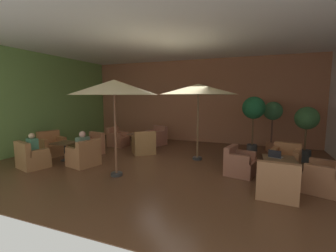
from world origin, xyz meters
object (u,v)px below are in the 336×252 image
(armchair_front_right_south, at_px, (118,139))
(potted_tree_mid_right, at_px, (273,116))
(armchair_front_left_east, at_px, (278,183))
(armchair_front_right_north, at_px, (144,145))
(iced_drink_cup, at_px, (276,155))
(open_laptop, at_px, (275,156))
(armchair_front_left_south, at_px, (326,178))
(potted_tree_mid_left, at_px, (306,123))
(patron_blue_shirt, at_px, (83,143))
(cafe_table_mid_center, at_px, (65,146))
(cafe_table_front_right, at_px, (138,137))
(cafe_table_front_left, at_px, (279,163))
(armchair_mid_center_east, at_px, (32,158))
(patio_umbrella_center_beige, at_px, (198,90))
(armchair_front_right_east, at_px, (156,138))
(patron_by_window, at_px, (32,145))
(armchair_mid_center_north, at_px, (52,146))
(armchair_mid_center_west, at_px, (92,146))
(potted_tree_left_corner, at_px, (254,112))
(patio_umbrella_tall_red, at_px, (114,88))
(armchair_mid_center_south, at_px, (84,156))
(armchair_front_left_west, at_px, (286,161))
(armchair_front_left_north, at_px, (239,164))

(armchair_front_right_south, height_order, potted_tree_mid_right, potted_tree_mid_right)
(armchair_front_left_east, bearing_deg, armchair_front_right_north, 151.82)
(iced_drink_cup, height_order, open_laptop, open_laptop)
(armchair_front_left_south, bearing_deg, armchair_front_left_east, -146.72)
(potted_tree_mid_left, height_order, patron_blue_shirt, potted_tree_mid_left)
(cafe_table_mid_center, bearing_deg, cafe_table_front_right, 61.67)
(iced_drink_cup, bearing_deg, cafe_table_front_right, 158.09)
(cafe_table_front_left, bearing_deg, armchair_front_left_south, -18.46)
(armchair_front_left_east, bearing_deg, armchair_mid_center_east, -176.30)
(patio_umbrella_center_beige, bearing_deg, armchair_front_left_east, -44.74)
(iced_drink_cup, bearing_deg, armchair_front_right_east, 147.50)
(armchair_front_left_south, xyz_separation_m, cafe_table_front_right, (-6.21, 2.51, 0.14))
(armchair_mid_center_east, relative_size, open_laptop, 2.62)
(patron_by_window, bearing_deg, armchair_front_right_north, 49.98)
(cafe_table_front_right, height_order, armchair_front_right_south, armchair_front_right_south)
(armchair_front_right_south, height_order, patron_by_window, patron_by_window)
(armchair_mid_center_north, bearing_deg, open_laptop, 0.63)
(iced_drink_cup, bearing_deg, patron_by_window, -167.60)
(cafe_table_front_left, xyz_separation_m, armchair_mid_center_west, (-6.38, 0.62, -0.19))
(potted_tree_left_corner, distance_m, patron_by_window, 7.40)
(potted_tree_mid_right, height_order, open_laptop, potted_tree_mid_right)
(cafe_table_front_right, xyz_separation_m, patio_umbrella_tall_red, (1.12, -3.29, 1.92))
(cafe_table_front_left, height_order, cafe_table_front_right, same)
(cafe_table_front_left, distance_m, patron_by_window, 7.07)
(cafe_table_front_left, height_order, armchair_front_right_east, armchair_front_right_east)
(patron_by_window, bearing_deg, patio_umbrella_tall_red, 6.31)
(armchair_front_left_south, bearing_deg, open_laptop, 161.19)
(armchair_front_right_east, relative_size, potted_tree_left_corner, 0.46)
(armchair_mid_center_south, relative_size, open_laptop, 2.63)
(armchair_front_left_west, relative_size, armchair_front_right_north, 0.87)
(armchair_front_right_south, height_order, potted_tree_left_corner, potted_tree_left_corner)
(armchair_mid_center_west, bearing_deg, armchair_front_left_south, -7.32)
(armchair_front_left_east, relative_size, patio_umbrella_center_beige, 0.34)
(cafe_table_front_left, bearing_deg, potted_tree_left_corner, 105.99)
(cafe_table_front_left, bearing_deg, potted_tree_mid_left, 68.87)
(armchair_front_left_east, bearing_deg, armchair_front_right_east, 138.88)
(armchair_front_left_north, relative_size, cafe_table_front_right, 1.26)
(cafe_table_front_right, relative_size, iced_drink_cup, 6.41)
(cafe_table_front_right, height_order, armchair_mid_center_east, armchair_mid_center_east)
(armchair_front_right_north, distance_m, armchair_mid_center_north, 3.41)
(armchair_mid_center_south, xyz_separation_m, potted_tree_mid_right, (5.57, 4.38, 1.12))
(armchair_front_right_north, height_order, patio_umbrella_tall_red, patio_umbrella_tall_red)
(cafe_table_front_right, bearing_deg, open_laptop, -22.65)
(armchair_front_left_east, bearing_deg, cafe_table_front_right, 148.27)
(armchair_front_right_north, bearing_deg, armchair_front_left_east, -28.18)
(armchair_mid_center_east, bearing_deg, armchair_front_right_east, 65.39)
(armchair_front_left_north, bearing_deg, patron_by_window, -164.63)
(patio_umbrella_tall_red, bearing_deg, armchair_front_left_south, 8.67)
(armchair_front_left_east, xyz_separation_m, potted_tree_left_corner, (-0.64, 3.52, 1.30))
(open_laptop, bearing_deg, armchair_front_left_north, 167.78)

